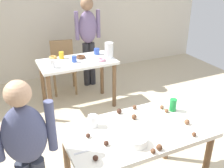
# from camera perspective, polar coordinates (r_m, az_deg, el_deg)

# --- Properties ---
(wall_back) EXTENTS (6.40, 0.10, 2.60)m
(wall_back) POSITION_cam_1_polar(r_m,az_deg,el_deg) (5.08, -12.91, 15.86)
(wall_back) COLOR beige
(wall_back) RESTS_ON ground_plane
(dining_table_near) EXTENTS (1.26, 0.71, 0.75)m
(dining_table_near) POSITION_cam_1_polar(r_m,az_deg,el_deg) (2.36, 5.47, -11.80)
(dining_table_near) COLOR silver
(dining_table_near) RESTS_ON ground_plane
(dining_table_far) EXTENTS (1.10, 0.60, 0.75)m
(dining_table_far) POSITION_cam_1_polar(r_m,az_deg,el_deg) (3.91, -7.52, 3.34)
(dining_table_far) COLOR white
(dining_table_far) RESTS_ON ground_plane
(chair_far_table) EXTENTS (0.47, 0.47, 0.87)m
(chair_far_table) POSITION_cam_1_polar(r_m,az_deg,el_deg) (4.54, -10.62, 4.48)
(chair_far_table) COLOR olive
(chair_far_table) RESTS_ON ground_plane
(person_girl_near) EXTENTS (0.45, 0.23, 1.36)m
(person_girl_near) POSITION_cam_1_polar(r_m,az_deg,el_deg) (2.09, -18.00, -13.37)
(person_girl_near) COLOR #383D4C
(person_girl_near) RESTS_ON ground_plane
(person_adult_far) EXTENTS (0.45, 0.21, 1.55)m
(person_adult_far) POSITION_cam_1_polar(r_m,az_deg,el_deg) (4.57, -5.24, 10.64)
(person_adult_far) COLOR #28282D
(person_adult_far) RESTS_ON ground_plane
(mixing_bowl) EXTENTS (0.17, 0.17, 0.06)m
(mixing_bowl) POSITION_cam_1_polar(r_m,az_deg,el_deg) (2.11, 5.37, -12.25)
(mixing_bowl) COLOR white
(mixing_bowl) RESTS_ON dining_table_near
(soda_can) EXTENTS (0.07, 0.07, 0.12)m
(soda_can) POSITION_cam_1_polar(r_m,az_deg,el_deg) (2.59, 13.14, -4.47)
(soda_can) COLOR #198438
(soda_can) RESTS_ON dining_table_near
(fork_near) EXTENTS (0.17, 0.02, 0.01)m
(fork_near) POSITION_cam_1_polar(r_m,az_deg,el_deg) (2.06, -5.90, -14.39)
(fork_near) COLOR silver
(fork_near) RESTS_ON dining_table_near
(cup_near_0) EXTENTS (0.08, 0.08, 0.11)m
(cup_near_0) POSITION_cam_1_polar(r_m,az_deg,el_deg) (2.31, -4.17, -8.03)
(cup_near_0) COLOR white
(cup_near_0) RESTS_ON dining_table_near
(cake_ball_0) EXTENTS (0.04, 0.04, 0.04)m
(cake_ball_0) POSITION_cam_1_polar(r_m,az_deg,el_deg) (1.97, -3.62, -15.78)
(cake_ball_0) COLOR #3D2319
(cake_ball_0) RESTS_ON dining_table_near
(cake_ball_1) EXTENTS (0.04, 0.04, 0.04)m
(cake_ball_1) POSITION_cam_1_polar(r_m,az_deg,el_deg) (2.19, -5.24, -11.12)
(cake_ball_1) COLOR #3D2319
(cake_ball_1) RESTS_ON dining_table_near
(cake_ball_2) EXTENTS (0.04, 0.04, 0.04)m
(cake_ball_2) POSITION_cam_1_polar(r_m,az_deg,el_deg) (2.30, 17.45, -10.41)
(cake_ball_2) COLOR brown
(cake_ball_2) RESTS_ON dining_table_near
(cake_ball_3) EXTENTS (0.04, 0.04, 0.04)m
(cake_ball_3) POSITION_cam_1_polar(r_m,az_deg,el_deg) (2.62, 10.79, -4.95)
(cake_ball_3) COLOR brown
(cake_ball_3) RESTS_ON dining_table_near
(cake_ball_4) EXTENTS (0.05, 0.05, 0.05)m
(cake_ball_4) POSITION_cam_1_polar(r_m,az_deg,el_deg) (2.43, 16.01, -7.93)
(cake_ball_4) COLOR brown
(cake_ball_4) RESTS_ON dining_table_near
(cake_ball_5) EXTENTS (0.04, 0.04, 0.04)m
(cake_ball_5) POSITION_cam_1_polar(r_m,az_deg,el_deg) (2.05, 8.94, -14.25)
(cake_ball_5) COLOR brown
(cake_ball_5) RESTS_ON dining_table_near
(cake_ball_6) EXTENTS (0.05, 0.05, 0.05)m
(cake_ball_6) POSITION_cam_1_polar(r_m,az_deg,el_deg) (2.50, 1.56, -5.93)
(cake_ball_6) COLOR #3D2319
(cake_ball_6) RESTS_ON dining_table_near
(cake_ball_7) EXTENTS (0.04, 0.04, 0.04)m
(cake_ball_7) POSITION_cam_1_polar(r_m,az_deg,el_deg) (2.58, 4.94, -5.06)
(cake_ball_7) COLOR brown
(cake_ball_7) RESTS_ON dining_table_near
(cake_ball_8) EXTENTS (0.04, 0.04, 0.04)m
(cake_ball_8) POSITION_cam_1_polar(r_m,az_deg,el_deg) (2.57, 11.81, -5.70)
(cake_ball_8) COLOR brown
(cake_ball_8) RESTS_ON dining_table_near
(cake_ball_9) EXTENTS (0.05, 0.05, 0.05)m
(cake_ball_9) POSITION_cam_1_polar(r_m,az_deg,el_deg) (2.09, 10.26, -13.41)
(cake_ball_9) COLOR brown
(cake_ball_9) RESTS_ON dining_table_near
(cake_ball_10) EXTENTS (0.05, 0.05, 0.05)m
(cake_ball_10) POSITION_cam_1_polar(r_m,az_deg,el_deg) (2.42, 4.83, -7.13)
(cake_ball_10) COLOR brown
(cake_ball_10) RESTS_ON dining_table_near
(cake_ball_11) EXTENTS (0.04, 0.04, 0.04)m
(cake_ball_11) POSITION_cam_1_polar(r_m,az_deg,el_deg) (2.10, -1.29, -12.77)
(cake_ball_11) COLOR #3D2319
(cake_ball_11) RESTS_ON dining_table_near
(pitcher_far) EXTENTS (0.13, 0.13, 0.23)m
(pitcher_far) POSITION_cam_1_polar(r_m,az_deg,el_deg) (3.93, -0.65, 7.39)
(pitcher_far) COLOR white
(pitcher_far) RESTS_ON dining_table_far
(cup_far_0) EXTENTS (0.07, 0.07, 0.10)m
(cup_far_0) POSITION_cam_1_polar(r_m,az_deg,el_deg) (3.98, -10.96, 6.19)
(cup_far_0) COLOR yellow
(cup_far_0) RESTS_ON dining_table_far
(cup_far_1) EXTENTS (0.09, 0.09, 0.09)m
(cup_far_1) POSITION_cam_1_polar(r_m,az_deg,el_deg) (4.11, -3.35, 7.12)
(cup_far_1) COLOR #3351B2
(cup_far_1) RESTS_ON dining_table_far
(cup_far_2) EXTENTS (0.07, 0.07, 0.09)m
(cup_far_2) POSITION_cam_1_polar(r_m,az_deg,el_deg) (3.81, -8.26, 5.42)
(cup_far_2) COLOR #3351B2
(cup_far_2) RESTS_ON dining_table_far
(cup_far_3) EXTENTS (0.07, 0.07, 0.11)m
(cup_far_3) POSITION_cam_1_polar(r_m,az_deg,el_deg) (3.65, -12.80, 4.33)
(cup_far_3) COLOR white
(cup_far_3) RESTS_ON dining_table_far
(donut_far_0) EXTENTS (0.12, 0.12, 0.03)m
(donut_far_0) POSITION_cam_1_polar(r_m,az_deg,el_deg) (4.02, -12.76, 5.69)
(donut_far_0) COLOR gold
(donut_far_0) RESTS_ON dining_table_far
(donut_far_1) EXTENTS (0.13, 0.13, 0.04)m
(donut_far_1) POSITION_cam_1_polar(r_m,az_deg,el_deg) (3.82, -2.32, 5.33)
(donut_far_1) COLOR pink
(donut_far_1) RESTS_ON dining_table_far
(donut_far_2) EXTENTS (0.14, 0.14, 0.04)m
(donut_far_2) POSITION_cam_1_polar(r_m,az_deg,el_deg) (3.96, -6.84, 5.88)
(donut_far_2) COLOR brown
(donut_far_2) RESTS_ON dining_table_far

